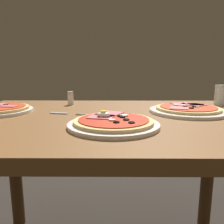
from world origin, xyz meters
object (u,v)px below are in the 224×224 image
at_px(pizza_foreground, 113,123).
at_px(water_glass_near, 221,96).
at_px(salt_shaker, 71,98).
at_px(pizza_across_right, 188,110).
at_px(dining_table, 110,143).
at_px(fork, 65,114).

distance_m(pizza_foreground, water_glass_near, 0.71).
height_order(pizza_foreground, salt_shaker, salt_shaker).
xyz_separation_m(pizza_across_right, water_glass_near, (0.24, 0.21, 0.03)).
distance_m(dining_table, salt_shaker, 0.37).
distance_m(pizza_across_right, salt_shaker, 0.56).
xyz_separation_m(dining_table, pizza_foreground, (0.01, -0.17, 0.13)).
bearing_deg(salt_shaker, pizza_across_right, -21.33).
relative_size(dining_table, fork, 7.96).
distance_m(dining_table, water_glass_near, 0.64).
bearing_deg(fork, pizza_foreground, -45.48).
bearing_deg(pizza_across_right, water_glass_near, 41.64).
relative_size(pizza_across_right, fork, 2.01).
bearing_deg(dining_table, water_glass_near, 26.39).
distance_m(pizza_across_right, fork, 0.50).
xyz_separation_m(pizza_foreground, salt_shaker, (-0.22, 0.44, 0.02)).
bearing_deg(pizza_across_right, salt_shaker, 158.67).
xyz_separation_m(dining_table, salt_shaker, (-0.20, 0.27, 0.15)).
bearing_deg(pizza_across_right, pizza_foreground, -142.31).
bearing_deg(pizza_foreground, fork, 134.52).
relative_size(pizza_across_right, water_glass_near, 3.16).
bearing_deg(pizza_foreground, salt_shaker, 116.02).
bearing_deg(pizza_foreground, pizza_across_right, 37.69).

